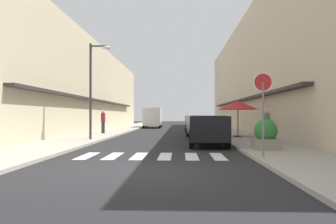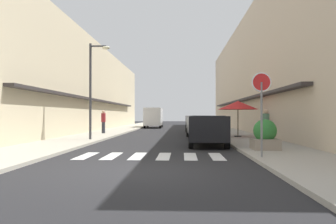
% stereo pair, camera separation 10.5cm
% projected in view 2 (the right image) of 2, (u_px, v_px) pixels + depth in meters
% --- Properties ---
extents(ground_plane, '(110.85, 110.85, 0.00)m').
position_uv_depth(ground_plane, '(169.00, 132.00, 29.13)').
color(ground_plane, '#232326').
extents(sidewalk_left, '(3.09, 70.54, 0.12)m').
position_uv_depth(sidewalk_left, '(112.00, 132.00, 29.33)').
color(sidewalk_left, '#ADA899').
rests_on(sidewalk_left, ground_plane).
extents(sidewalk_right, '(3.09, 70.54, 0.12)m').
position_uv_depth(sidewalk_right, '(227.00, 132.00, 28.92)').
color(sidewalk_right, '#9E998E').
rests_on(sidewalk_right, ground_plane).
extents(building_row_left, '(5.50, 47.35, 8.17)m').
position_uv_depth(building_row_left, '(72.00, 87.00, 31.06)').
color(building_row_left, beige).
rests_on(building_row_left, ground_plane).
extents(building_row_right, '(5.50, 47.35, 10.17)m').
position_uv_depth(building_row_right, '(270.00, 75.00, 30.32)').
color(building_row_right, '#C6B299').
rests_on(building_row_right, ground_plane).
extents(crosswalk, '(5.20, 2.20, 0.01)m').
position_uv_depth(crosswalk, '(151.00, 156.00, 12.18)').
color(crosswalk, silver).
rests_on(crosswalk, ground_plane).
extents(parked_car_near, '(1.98, 4.51, 1.47)m').
position_uv_depth(parked_car_near, '(208.00, 127.00, 16.36)').
color(parked_car_near, black).
rests_on(parked_car_near, ground_plane).
extents(parked_car_mid, '(1.94, 4.12, 1.47)m').
position_uv_depth(parked_car_mid, '(201.00, 124.00, 21.87)').
color(parked_car_mid, '#4C5156').
rests_on(parked_car_mid, ground_plane).
extents(parked_car_far, '(1.94, 4.20, 1.47)m').
position_uv_depth(parked_car_far, '(197.00, 122.00, 28.40)').
color(parked_car_far, black).
rests_on(parked_car_far, ground_plane).
extents(delivery_van, '(2.05, 5.42, 2.37)m').
position_uv_depth(delivery_van, '(154.00, 116.00, 40.03)').
color(delivery_van, silver).
rests_on(delivery_van, ground_plane).
extents(round_street_sign, '(0.65, 0.07, 2.78)m').
position_uv_depth(round_street_sign, '(262.00, 92.00, 11.03)').
color(round_street_sign, slate).
rests_on(round_street_sign, sidewalk_right).
extents(street_lamp, '(1.19, 0.28, 5.48)m').
position_uv_depth(street_lamp, '(94.00, 81.00, 19.23)').
color(street_lamp, '#38383D').
rests_on(street_lamp, sidewalk_left).
extents(cafe_umbrella, '(2.58, 2.58, 2.29)m').
position_uv_depth(cafe_umbrella, '(238.00, 105.00, 21.61)').
color(cafe_umbrella, '#262626').
rests_on(cafe_umbrella, sidewalk_right).
extents(planter_corner, '(1.03, 1.03, 1.21)m').
position_uv_depth(planter_corner, '(265.00, 136.00, 13.50)').
color(planter_corner, gray).
rests_on(planter_corner, sidewalk_right).
extents(pedestrian_walking_near, '(0.34, 0.34, 1.67)m').
position_uv_depth(pedestrian_walking_near, '(266.00, 125.00, 16.44)').
color(pedestrian_walking_near, '#282B33').
rests_on(pedestrian_walking_near, sidewalk_right).
extents(pedestrian_walking_far, '(0.34, 0.34, 1.76)m').
position_uv_depth(pedestrian_walking_far, '(103.00, 121.00, 25.72)').
color(pedestrian_walking_far, '#282B33').
rests_on(pedestrian_walking_far, sidewalk_left).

